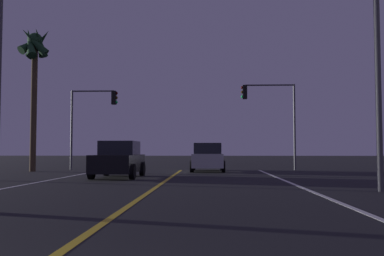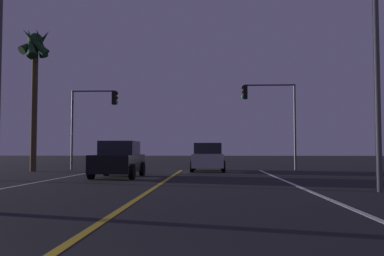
{
  "view_description": "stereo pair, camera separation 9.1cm",
  "coord_description": "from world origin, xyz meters",
  "px_view_note": "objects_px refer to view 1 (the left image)",
  "views": [
    {
      "loc": [
        1.85,
        -2.0,
        1.26
      ],
      "look_at": [
        0.88,
        20.58,
        2.46
      ],
      "focal_mm": 39.69,
      "sensor_mm": 36.0,
      "label": 1
    },
    {
      "loc": [
        1.94,
        -2.0,
        1.26
      ],
      "look_at": [
        0.88,
        20.58,
        2.46
      ],
      "focal_mm": 39.69,
      "sensor_mm": 36.0,
      "label": 2
    }
  ],
  "objects_px": {
    "traffic_light_near_right": "(269,106)",
    "palm_tree_left_mid": "(35,55)",
    "street_lamp_left_mid": "(11,57)",
    "car_ahead_far": "(208,158)",
    "car_oncoming": "(119,160)",
    "traffic_light_near_left": "(94,110)",
    "street_lamp_right_near": "(356,30)"
  },
  "relations": [
    {
      "from": "traffic_light_near_right",
      "to": "palm_tree_left_mid",
      "type": "relative_size",
      "value": 0.62
    },
    {
      "from": "traffic_light_near_right",
      "to": "street_lamp_left_mid",
      "type": "bearing_deg",
      "value": 40.09
    },
    {
      "from": "car_ahead_far",
      "to": "car_oncoming",
      "type": "relative_size",
      "value": 1.0
    },
    {
      "from": "traffic_light_near_left",
      "to": "palm_tree_left_mid",
      "type": "relative_size",
      "value": 0.59
    },
    {
      "from": "car_ahead_far",
      "to": "palm_tree_left_mid",
      "type": "distance_m",
      "value": 12.2
    },
    {
      "from": "traffic_light_near_left",
      "to": "street_lamp_right_near",
      "type": "xyz_separation_m",
      "value": [
        12.23,
        -14.41,
        1.08
      ]
    },
    {
      "from": "traffic_light_near_right",
      "to": "palm_tree_left_mid",
      "type": "xyz_separation_m",
      "value": [
        -14.46,
        -2.62,
        2.87
      ]
    },
    {
      "from": "car_ahead_far",
      "to": "street_lamp_right_near",
      "type": "bearing_deg",
      "value": -159.36
    },
    {
      "from": "traffic_light_near_right",
      "to": "traffic_light_near_left",
      "type": "xyz_separation_m",
      "value": [
        -11.49,
        -0.0,
        -0.24
      ]
    },
    {
      "from": "car_ahead_far",
      "to": "street_lamp_left_mid",
      "type": "bearing_deg",
      "value": 135.44
    },
    {
      "from": "traffic_light_near_left",
      "to": "street_lamp_left_mid",
      "type": "height_order",
      "value": "street_lamp_left_mid"
    },
    {
      "from": "car_oncoming",
      "to": "traffic_light_near_left",
      "type": "relative_size",
      "value": 0.82
    },
    {
      "from": "car_ahead_far",
      "to": "traffic_light_near_left",
      "type": "xyz_separation_m",
      "value": [
        -7.52,
        1.91,
        3.09
      ]
    },
    {
      "from": "street_lamp_left_mid",
      "to": "palm_tree_left_mid",
      "type": "relative_size",
      "value": 0.92
    },
    {
      "from": "street_lamp_right_near",
      "to": "palm_tree_left_mid",
      "type": "distance_m",
      "value": 19.34
    },
    {
      "from": "street_lamp_right_near",
      "to": "street_lamp_left_mid",
      "type": "xyz_separation_m",
      "value": [
        -12.94,
        4.14,
        0.2
      ]
    },
    {
      "from": "traffic_light_near_right",
      "to": "palm_tree_left_mid",
      "type": "distance_m",
      "value": 14.97
    },
    {
      "from": "traffic_light_near_right",
      "to": "street_lamp_right_near",
      "type": "height_order",
      "value": "street_lamp_right_near"
    },
    {
      "from": "street_lamp_left_mid",
      "to": "street_lamp_right_near",
      "type": "bearing_deg",
      "value": -17.72
    },
    {
      "from": "car_ahead_far",
      "to": "traffic_light_near_right",
      "type": "xyz_separation_m",
      "value": [
        3.97,
        1.91,
        3.33
      ]
    },
    {
      "from": "traffic_light_near_right",
      "to": "street_lamp_left_mid",
      "type": "distance_m",
      "value": 15.99
    },
    {
      "from": "traffic_light_near_right",
      "to": "street_lamp_right_near",
      "type": "relative_size",
      "value": 0.72
    },
    {
      "from": "traffic_light_near_right",
      "to": "street_lamp_left_mid",
      "type": "xyz_separation_m",
      "value": [
        -12.2,
        -10.27,
        1.04
      ]
    },
    {
      "from": "car_ahead_far",
      "to": "car_oncoming",
      "type": "distance_m",
      "value": 7.27
    },
    {
      "from": "traffic_light_near_right",
      "to": "street_lamp_left_mid",
      "type": "relative_size",
      "value": 0.68
    },
    {
      "from": "street_lamp_left_mid",
      "to": "traffic_light_near_right",
      "type": "bearing_deg",
      "value": 40.09
    },
    {
      "from": "traffic_light_near_right",
      "to": "traffic_light_near_left",
      "type": "height_order",
      "value": "traffic_light_near_right"
    },
    {
      "from": "street_lamp_right_near",
      "to": "palm_tree_left_mid",
      "type": "relative_size",
      "value": 0.87
    },
    {
      "from": "palm_tree_left_mid",
      "to": "street_lamp_right_near",
      "type": "bearing_deg",
      "value": -37.81
    },
    {
      "from": "car_ahead_far",
      "to": "palm_tree_left_mid",
      "type": "relative_size",
      "value": 0.48
    },
    {
      "from": "car_oncoming",
      "to": "street_lamp_right_near",
      "type": "xyz_separation_m",
      "value": [
        8.83,
        -6.5,
        4.17
      ]
    },
    {
      "from": "car_ahead_far",
      "to": "traffic_light_near_left",
      "type": "relative_size",
      "value": 0.82
    }
  ]
}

